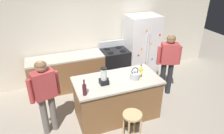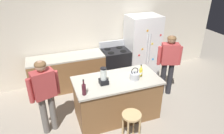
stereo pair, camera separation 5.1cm
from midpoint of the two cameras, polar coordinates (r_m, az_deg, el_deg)
name	(u,v)px [view 2 (the right image)]	position (r m, az deg, el deg)	size (l,w,h in m)	color
ground_plane	(117,115)	(4.79, 1.59, -13.17)	(14.00, 14.00, 0.00)	#9E9384
back_wall	(92,33)	(5.79, -5.45, 9.34)	(8.00, 0.10, 2.70)	beige
kitchen_island	(117,98)	(4.50, 1.66, -8.61)	(1.80, 0.92, 0.93)	brown
back_counter_run	(68,72)	(5.62, -11.86, -1.47)	(2.00, 0.64, 0.93)	brown
refrigerator	(142,47)	(6.02, 8.59, 5.48)	(0.90, 0.73, 1.84)	silver
stove_range	(115,65)	(5.89, 1.13, 0.61)	(0.76, 0.65, 1.11)	black
person_by_island_left	(45,91)	(4.04, -17.89, -6.40)	(0.59, 0.32, 1.57)	#66605B
person_by_sink_right	(169,60)	(5.22, 15.84, 1.89)	(0.58, 0.34, 1.59)	#26262B
bar_stool	(131,120)	(3.91, 5.81, -14.52)	(0.36, 0.36, 0.64)	tan
blender_appliance	(104,77)	(4.03, -2.01, -2.84)	(0.17, 0.17, 0.35)	black
bottle_wine	(84,89)	(3.75, -7.43, -6.15)	(0.08, 0.08, 0.32)	#471923
bottle_soda	(141,72)	(4.40, 8.36, -1.31)	(0.07, 0.07, 0.26)	yellow
tea_kettle	(135,76)	(4.26, 6.66, -2.45)	(0.28, 0.20, 0.27)	#B7BABF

